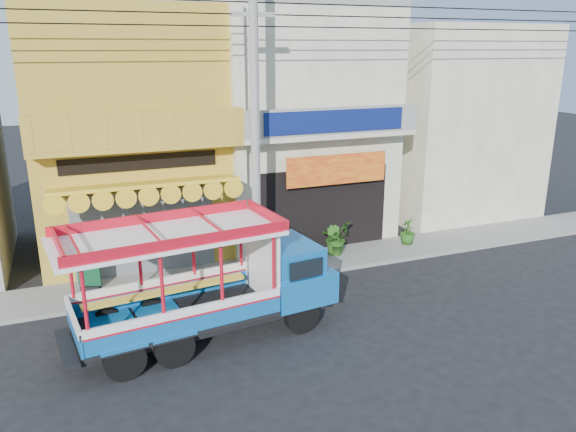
% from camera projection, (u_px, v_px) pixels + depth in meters
% --- Properties ---
extents(ground, '(90.00, 90.00, 0.00)m').
position_uv_depth(ground, '(336.00, 323.00, 14.37)').
color(ground, black).
rests_on(ground, ground).
extents(sidewalk, '(30.00, 2.00, 0.12)m').
position_uv_depth(sidewalk, '(280.00, 266.00, 17.91)').
color(sidewalk, slate).
rests_on(sidewalk, ground).
extents(shophouse_left, '(6.00, 7.50, 8.24)m').
position_uv_depth(shophouse_left, '(126.00, 130.00, 18.85)').
color(shophouse_left, '#B79428').
rests_on(shophouse_left, ground).
extents(shophouse_right, '(6.00, 6.75, 8.24)m').
position_uv_depth(shophouse_right, '(292.00, 122.00, 20.98)').
color(shophouse_right, '#B4AE93').
rests_on(shophouse_right, ground).
extents(party_pilaster, '(0.35, 0.30, 8.00)m').
position_uv_depth(party_pilaster, '(239.00, 142.00, 17.18)').
color(party_pilaster, '#B4AE93').
rests_on(party_pilaster, ground).
extents(filler_building_right, '(6.00, 6.00, 7.60)m').
position_uv_depth(filler_building_right, '(445.00, 121.00, 23.59)').
color(filler_building_right, '#B4AE93').
rests_on(filler_building_right, ground).
extents(utility_pole, '(28.00, 0.26, 9.00)m').
position_uv_depth(utility_pole, '(260.00, 113.00, 15.56)').
color(utility_pole, gray).
rests_on(utility_pole, ground).
extents(songthaew_truck, '(6.66, 2.82, 3.01)m').
position_uv_depth(songthaew_truck, '(222.00, 279.00, 13.43)').
color(songthaew_truck, black).
rests_on(songthaew_truck, ground).
extents(green_sign, '(0.62, 0.45, 0.97)m').
position_uv_depth(green_sign, '(89.00, 275.00, 16.00)').
color(green_sign, black).
rests_on(green_sign, sidewalk).
extents(potted_plant_a, '(1.30, 1.27, 1.10)m').
position_uv_depth(potted_plant_a, '(336.00, 237.00, 18.77)').
color(potted_plant_a, '#255317').
rests_on(potted_plant_a, sidewalk).
extents(potted_plant_b, '(0.70, 0.69, 0.99)m').
position_uv_depth(potted_plant_b, '(335.00, 241.00, 18.60)').
color(potted_plant_b, '#255317').
rests_on(potted_plant_b, sidewalk).
extents(potted_plant_c, '(0.72, 0.72, 0.93)m').
position_uv_depth(potted_plant_c, '(408.00, 231.00, 19.68)').
color(potted_plant_c, '#255317').
rests_on(potted_plant_c, sidewalk).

